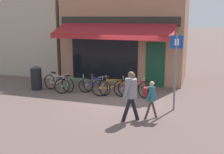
% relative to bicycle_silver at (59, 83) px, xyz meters
% --- Properties ---
extents(ground_plane, '(160.00, 160.00, 0.00)m').
position_rel_bicycle_silver_xyz_m(ground_plane, '(3.01, -0.53, -0.37)').
color(ground_plane, brown).
extents(shop_front, '(6.17, 4.47, 4.90)m').
position_rel_bicycle_silver_xyz_m(shop_front, '(2.08, 3.60, 2.08)').
color(shop_front, '#9E7056').
rests_on(shop_front, ground_plane).
extents(neighbour_building, '(7.47, 4.00, 5.30)m').
position_rel_bicycle_silver_xyz_m(neighbour_building, '(-4.94, 4.12, 2.28)').
color(neighbour_building, tan).
rests_on(neighbour_building, ground_plane).
extents(bike_rack_rail, '(4.17, 0.04, 0.57)m').
position_rel_bicycle_silver_xyz_m(bike_rack_rail, '(1.76, 0.18, 0.11)').
color(bike_rack_rail, '#47494F').
rests_on(bike_rack_rail, ground_plane).
extents(bicycle_silver, '(1.72, 0.61, 0.83)m').
position_rel_bicycle_silver_xyz_m(bicycle_silver, '(0.00, 0.00, 0.00)').
color(bicycle_silver, black).
rests_on(bicycle_silver, ground_plane).
extents(bicycle_green, '(1.54, 0.83, 0.80)m').
position_rel_bicycle_silver_xyz_m(bicycle_green, '(0.81, -0.13, -0.01)').
color(bicycle_green, black).
rests_on(bicycle_green, ground_plane).
extents(bicycle_blue, '(1.58, 0.81, 0.81)m').
position_rel_bicycle_silver_xyz_m(bicycle_blue, '(1.72, 0.14, -0.01)').
color(bicycle_blue, black).
rests_on(bicycle_blue, ground_plane).
extents(bicycle_orange, '(1.71, 0.78, 0.84)m').
position_rel_bicycle_silver_xyz_m(bicycle_orange, '(2.55, -0.04, 0.00)').
color(bicycle_orange, black).
rests_on(bicycle_orange, ground_plane).
extents(bicycle_red, '(1.73, 0.52, 0.87)m').
position_rel_bicycle_silver_xyz_m(bicycle_red, '(3.44, 0.02, 0.01)').
color(bicycle_red, black).
rests_on(bicycle_red, ground_plane).
extents(pedestrian_adult, '(0.55, 0.66, 1.62)m').
position_rel_bicycle_silver_xyz_m(pedestrian_adult, '(3.96, -2.56, 0.60)').
color(pedestrian_adult, black).
rests_on(pedestrian_adult, ground_plane).
extents(pedestrian_child, '(0.47, 0.40, 1.25)m').
position_rel_bicycle_silver_xyz_m(pedestrian_child, '(4.51, -2.14, 0.41)').
color(pedestrian_child, '#47382D').
rests_on(pedestrian_child, ground_plane).
extents(litter_bin, '(0.50, 0.50, 1.09)m').
position_rel_bicycle_silver_xyz_m(litter_bin, '(-1.07, -0.10, 0.18)').
color(litter_bin, black).
rests_on(litter_bin, ground_plane).
extents(parking_sign, '(0.44, 0.07, 2.69)m').
position_rel_bicycle_silver_xyz_m(parking_sign, '(5.16, -1.06, 1.26)').
color(parking_sign, slate).
rests_on(parking_sign, ground_plane).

